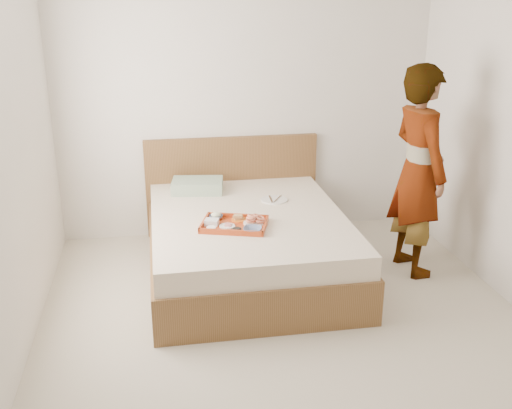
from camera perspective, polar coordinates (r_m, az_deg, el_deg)
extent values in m
cube|color=#BBB29E|center=(4.25, 3.35, -12.30)|extent=(3.50, 4.00, 0.01)
cube|color=silver|center=(5.65, -1.03, 10.02)|extent=(3.50, 0.01, 2.60)
cube|color=silver|center=(1.97, 17.51, -10.14)|extent=(3.50, 0.01, 2.60)
cube|color=brown|center=(4.97, -0.77, -3.83)|extent=(1.65, 2.00, 0.53)
cube|color=brown|center=(5.80, -2.30, 1.86)|extent=(1.65, 0.06, 0.95)
cube|color=#8BA385|center=(5.45, -5.60, 1.79)|extent=(0.49, 0.37, 0.11)
cube|color=#B9461B|center=(4.62, -2.07, -1.88)|extent=(0.58, 0.49, 0.04)
cylinder|color=white|center=(4.65, -0.16, -1.77)|extent=(0.21, 0.21, 0.01)
imported|color=navy|center=(4.49, -0.33, -2.41)|extent=(0.18, 0.18, 0.03)
cylinder|color=black|center=(4.49, -1.84, -2.46)|extent=(0.09, 0.09, 0.03)
cylinder|color=white|center=(4.60, -2.75, -2.07)|extent=(0.15, 0.15, 0.01)
cylinder|color=orange|center=(4.72, -1.63, -1.45)|extent=(0.15, 0.15, 0.01)
imported|color=navy|center=(4.75, -3.82, -1.20)|extent=(0.14, 0.14, 0.03)
cube|color=silver|center=(4.63, -4.24, -1.68)|extent=(0.12, 0.11, 0.04)
cylinder|color=white|center=(4.53, -4.29, -2.30)|extent=(0.09, 0.09, 0.03)
cylinder|color=white|center=(5.20, 1.74, 0.44)|extent=(0.30, 0.30, 0.01)
imported|color=beige|center=(5.04, 15.19, 3.06)|extent=(0.49, 0.68, 1.73)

